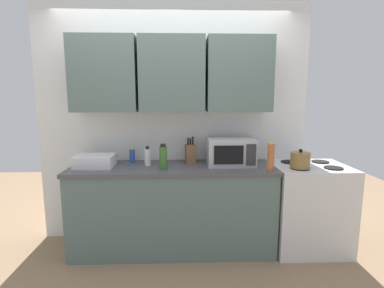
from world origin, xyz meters
TOP-DOWN VIEW (x-y plane):
  - wall_back_with_cabinets at (0.00, -0.07)m, footprint 2.95×0.38m
  - counter_run at (0.00, -0.30)m, footprint 2.08×0.63m
  - stove_range at (1.43, -0.32)m, footprint 0.76×0.64m
  - kettle at (1.26, -0.46)m, footprint 0.19×0.19m
  - microwave at (0.60, -0.26)m, footprint 0.48×0.37m
  - dish_rack at (-0.79, -0.30)m, footprint 0.38×0.30m
  - knife_block at (0.19, -0.16)m, footprint 0.12×0.14m
  - bottle_green_oil at (-0.09, -0.43)m, footprint 0.07×0.07m
  - bottle_white_jar at (-0.26, -0.27)m, footprint 0.06×0.06m
  - bottle_spice_jar at (0.94, -0.52)m, footprint 0.07×0.07m
  - bottle_blue_cleaner at (-0.44, -0.10)m, footprint 0.06×0.06m

SIDE VIEW (x-z plane):
  - counter_run at x=0.00m, z-range 0.00..0.90m
  - stove_range at x=1.43m, z-range 0.00..0.91m
  - dish_rack at x=-0.79m, z-range 0.90..1.02m
  - bottle_blue_cleaner at x=-0.44m, z-range 0.89..1.06m
  - kettle at x=1.26m, z-range 0.89..1.08m
  - bottle_white_jar at x=-0.26m, z-range 0.89..1.09m
  - knife_block at x=0.19m, z-range 0.86..1.15m
  - bottle_green_oil at x=-0.09m, z-range 0.89..1.14m
  - bottle_spice_jar at x=0.94m, z-range 0.89..1.17m
  - microwave at x=0.60m, z-range 0.90..1.18m
  - wall_back_with_cabinets at x=0.00m, z-range 0.27..2.87m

